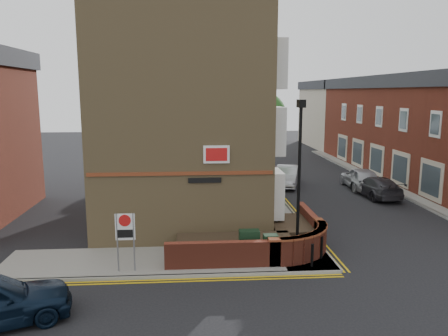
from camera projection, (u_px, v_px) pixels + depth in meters
ground at (262, 275)px, 16.16m from camera, size 120.00×120.00×0.00m
pavement_corner at (169, 261)px, 17.38m from camera, size 13.00×3.00×0.12m
pavement_main at (255, 184)px, 32.01m from camera, size 2.00×32.00×0.12m
pavement_far at (420, 190)px, 29.83m from camera, size 4.00×40.00×0.12m
kerb_side at (167, 277)px, 15.90m from camera, size 13.00×0.15×0.12m
kerb_main_near at (268, 183)px, 32.08m from camera, size 0.15×32.00×0.12m
kerb_main_far at (392, 191)px, 29.69m from camera, size 0.15×40.00×0.12m
yellow_lines_side at (166, 281)px, 15.67m from camera, size 13.00×0.28×0.01m
yellow_lines_main at (271, 184)px, 32.11m from camera, size 0.28×32.00×0.01m
corner_building at (185, 101)px, 22.75m from camera, size 8.95×10.40×13.60m
garden_wall at (252, 251)px, 18.62m from camera, size 6.80×6.00×1.20m
lamppost at (299, 180)px, 16.87m from camera, size 0.25×0.50×6.30m
utility_cabinet_large at (249, 245)px, 17.29m from camera, size 0.80×0.45×1.20m
utility_cabinet_small at (270, 248)px, 17.06m from camera, size 0.55×0.40×1.10m
bollard_near at (312, 255)px, 16.59m from camera, size 0.11×0.11×0.90m
bollard_far at (321, 247)px, 17.42m from camera, size 0.11×0.11×0.90m
zone_sign at (125, 232)px, 16.01m from camera, size 0.72×0.07×2.20m
far_terrace at (416, 127)px, 33.18m from camera, size 5.40×30.40×8.00m
far_terrace_cream at (330, 114)px, 53.81m from camera, size 5.40×12.40×8.00m
tree_near at (260, 122)px, 29.29m from camera, size 3.64×3.65×6.70m
tree_mid at (245, 110)px, 37.06m from camera, size 4.03×4.03×7.42m
tree_far at (236, 109)px, 44.97m from camera, size 3.81×3.81×7.00m
traffic_light_assembly at (246, 135)px, 40.41m from camera, size 0.20×0.16×4.20m
silver_car_near at (287, 176)px, 31.40m from camera, size 2.76×4.60×1.43m
red_car_main at (282, 176)px, 32.06m from camera, size 3.15×4.83×1.24m
grey_car_far at (376, 187)px, 28.14m from camera, size 2.18×4.70×1.33m
silver_car_far at (361, 178)px, 30.43m from camera, size 1.98×4.58×1.54m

